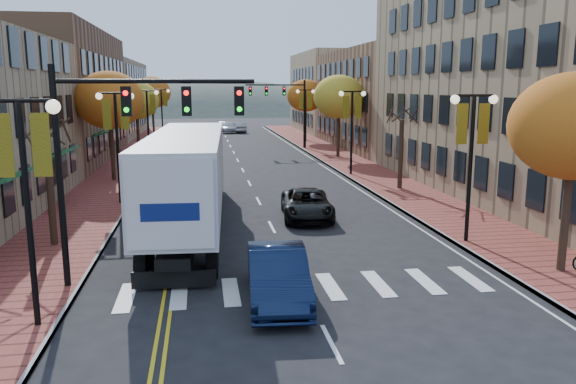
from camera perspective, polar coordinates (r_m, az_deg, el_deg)
name	(u,v)px	position (r m, az deg, el deg)	size (l,w,h in m)	color
ground	(315,312)	(16.39, 2.81, -12.12)	(200.00, 200.00, 0.00)	black
sidewalk_left	(129,164)	(48.07, -15.80, 2.77)	(4.00, 85.00, 0.15)	brown
sidewalk_right	(342,160)	(49.21, 5.50, 3.30)	(4.00, 85.00, 0.15)	brown
building_left_mid	(34,97)	(52.67, -24.42, 8.82)	(12.00, 24.00, 11.00)	brown
building_left_far	(90,99)	(77.08, -19.44, 8.89)	(12.00, 26.00, 9.50)	#9E8966
building_right_near	(571,66)	(37.62, 26.78, 11.32)	(15.00, 28.00, 15.00)	#997F5B
building_right_mid	(409,100)	(60.77, 12.17, 9.17)	(15.00, 24.00, 10.00)	brown
building_right_far	(353,92)	(81.70, 6.63, 10.01)	(15.00, 20.00, 11.00)	#9E8966
tree_left_a	(50,193)	(23.90, -22.98, -0.05)	(0.28, 0.28, 4.20)	#382619
tree_left_b	(109,100)	(39.25, -17.68, 8.86)	(4.48, 4.48, 7.21)	#382619
tree_left_c	(136,100)	(55.13, -15.14, 8.97)	(4.16, 4.16, 6.69)	#382619
tree_left_d	(152,93)	(73.04, -13.64, 9.80)	(4.61, 4.61, 7.42)	#382619
tree_right_a	(574,127)	(20.73, 27.04, 5.95)	(4.16, 4.16, 6.69)	#382619
tree_right_b	(401,154)	(35.18, 11.38, 3.78)	(0.28, 0.28, 4.20)	#382619
tree_right_c	(339,97)	(50.27, 5.19, 9.61)	(4.48, 4.48, 7.21)	#382619
tree_right_d	(306,96)	(65.92, 1.80, 9.75)	(4.35, 4.35, 7.00)	#382619
lamp_left_a	(24,169)	(15.57, -25.21, 2.08)	(1.96, 0.36, 6.05)	black
lamp_left_b	(116,126)	(31.17, -17.03, 6.44)	(1.96, 0.36, 6.05)	black
lamp_left_c	(147,111)	(49.03, -14.09, 7.96)	(1.96, 0.36, 6.05)	black
lamp_left_d	(162,105)	(66.97, -12.72, 8.66)	(1.96, 0.36, 6.05)	black
lamp_right_a	(472,139)	(23.42, 18.18, 5.12)	(1.96, 0.36, 6.05)	black
lamp_right_b	(352,116)	(40.26, 6.52, 7.68)	(1.96, 0.36, 6.05)	black
lamp_right_c	(305,107)	(57.80, 1.78, 8.63)	(1.96, 0.36, 6.05)	black
traffic_mast_near	(122,134)	(18.01, -16.49, 5.71)	(6.10, 0.35, 7.00)	black
traffic_mast_far	(286,101)	(57.45, -0.22, 9.25)	(6.10, 0.34, 7.00)	black
semi_truck	(190,172)	(25.65, -9.96, 2.05)	(3.68, 17.71, 4.40)	black
navy_sedan	(278,275)	(16.91, -1.07, -8.45)	(1.71, 4.89, 1.61)	black
black_suv	(307,204)	(27.35, 1.92, -1.24)	(2.32, 5.04, 1.40)	black
car_far_white	(194,138)	(63.77, -9.54, 5.41)	(1.56, 3.87, 1.32)	silver
car_far_silver	(228,127)	(79.25, -6.16, 6.54)	(2.00, 4.92, 1.43)	#ABACB3
car_far_oncoming	(239,127)	(79.42, -4.96, 6.56)	(1.48, 4.26, 1.40)	#9F9FA6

